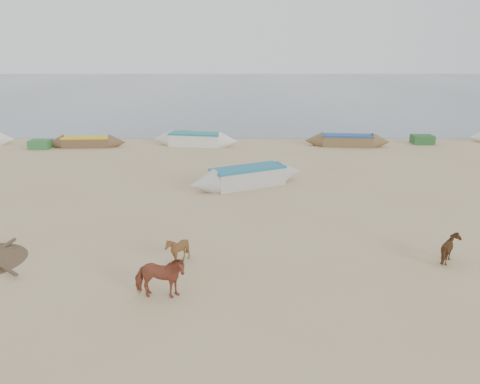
# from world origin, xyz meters

# --- Properties ---
(ground) EXTENTS (140.00, 140.00, 0.00)m
(ground) POSITION_xyz_m (0.00, 0.00, 0.00)
(ground) COLOR tan
(ground) RESTS_ON ground
(sea) EXTENTS (160.00, 160.00, 0.00)m
(sea) POSITION_xyz_m (0.00, 82.00, 0.01)
(sea) COLOR slate
(sea) RESTS_ON ground
(cow_adult) EXTENTS (1.49, 0.73, 1.24)m
(cow_adult) POSITION_xyz_m (-2.18, -2.87, 0.62)
(cow_adult) COLOR brown
(cow_adult) RESTS_ON ground
(calf_front) EXTENTS (1.00, 0.92, 0.93)m
(calf_front) POSITION_xyz_m (-1.99, -0.66, 0.47)
(calf_front) COLOR brown
(calf_front) RESTS_ON ground
(calf_right) EXTENTS (0.91, 1.02, 0.92)m
(calf_right) POSITION_xyz_m (6.78, -0.60, 0.46)
(calf_right) COLOR #57351C
(calf_right) RESTS_ON ground
(near_canoe) EXTENTS (6.23, 4.21, 0.99)m
(near_canoe) POSITION_xyz_m (0.40, 8.41, 0.50)
(near_canoe) COLOR beige
(near_canoe) RESTS_ON ground
(waterline_canoes) EXTENTS (52.87, 4.79, 0.95)m
(waterline_canoes) POSITION_xyz_m (4.38, 19.88, 0.43)
(waterline_canoes) COLOR white
(waterline_canoes) RESTS_ON ground
(beach_clutter) EXTENTS (45.73, 5.18, 0.64)m
(beach_clutter) POSITION_xyz_m (4.64, 20.03, 0.30)
(beach_clutter) COLOR #32703A
(beach_clutter) RESTS_ON ground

